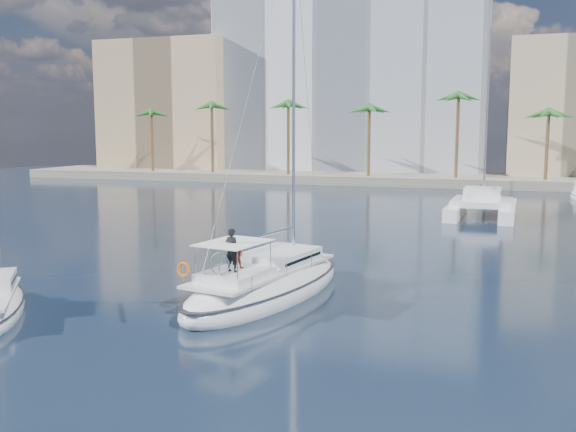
% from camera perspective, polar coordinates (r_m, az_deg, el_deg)
% --- Properties ---
extents(ground, '(160.00, 160.00, 0.00)m').
position_cam_1_polar(ground, '(32.87, -1.88, -5.54)').
color(ground, black).
rests_on(ground, ground).
extents(quay, '(120.00, 14.00, 1.20)m').
position_cam_1_polar(quay, '(91.96, 11.30, 3.24)').
color(quay, gray).
rests_on(quay, ground).
extents(building_modern, '(42.00, 16.00, 28.00)m').
position_cam_1_polar(building_modern, '(105.77, 5.71, 11.18)').
color(building_modern, white).
rests_on(building_modern, ground).
extents(building_tan_left, '(22.00, 14.00, 22.00)m').
position_cam_1_polar(building_tan_left, '(112.39, -10.08, 9.36)').
color(building_tan_left, tan).
rests_on(building_tan_left, ground).
extents(palm_left, '(3.60, 3.60, 12.30)m').
position_cam_1_polar(palm_left, '(98.03, -9.26, 9.22)').
color(palm_left, brown).
rests_on(palm_left, ground).
extents(palm_centre, '(3.60, 3.60, 12.30)m').
position_cam_1_polar(palm_centre, '(87.78, 11.14, 9.36)').
color(palm_centre, brown).
rests_on(palm_centre, ground).
extents(main_sloop, '(6.03, 12.53, 17.84)m').
position_cam_1_polar(main_sloop, '(29.14, -1.90, -6.18)').
color(main_sloop, white).
rests_on(main_sloop, ground).
extents(catamaran, '(5.92, 11.21, 16.17)m').
position_cam_1_polar(catamaran, '(58.32, 16.87, 1.06)').
color(catamaran, white).
rests_on(catamaran, ground).
extents(seagull, '(1.13, 0.48, 0.21)m').
position_cam_1_polar(seagull, '(36.89, -2.93, -3.60)').
color(seagull, silver).
rests_on(seagull, ground).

